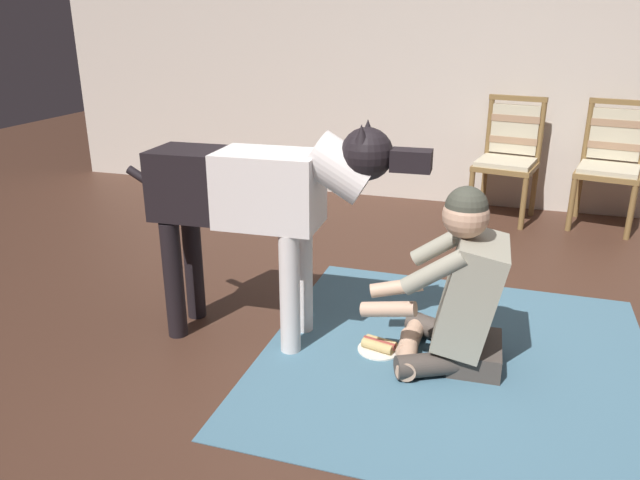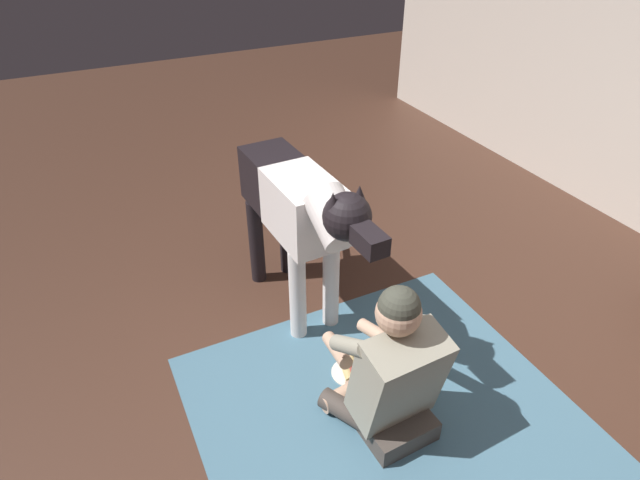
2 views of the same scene
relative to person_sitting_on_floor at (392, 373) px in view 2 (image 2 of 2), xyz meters
name	(u,v)px [view 2 (image 2 of 2)]	position (x,y,z in m)	size (l,w,h in m)	color
ground_plane	(335,445)	(0.01, -0.31, -0.36)	(14.39, 14.39, 0.00)	#442A1E
area_rug	(390,419)	(0.00, 0.02, -0.36)	(1.84, 1.89, 0.01)	#456D82
person_sitting_on_floor	(392,373)	(0.00, 0.00, 0.00)	(0.68, 0.58, 0.88)	#483F38
large_dog	(299,210)	(-0.98, -0.04, 0.39)	(1.53, 0.35, 1.14)	silver
hot_dog_on_plate	(350,370)	(-0.37, -0.02, -0.34)	(0.21, 0.21, 0.06)	white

